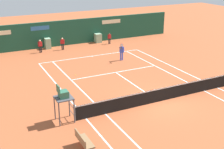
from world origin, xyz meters
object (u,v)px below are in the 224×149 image
at_px(umpire_chair, 63,97).
at_px(tennis_ball_by_sideline, 147,62).
at_px(ball_kid_centre_post, 40,45).
at_px(ball_kid_right_post, 62,43).
at_px(ball_kid_left_post, 109,38).
at_px(tennis_ball_near_service_line, 76,75).
at_px(player_on_baseline, 122,51).
at_px(player_bench, 83,140).

xyz_separation_m(umpire_chair, tennis_ball_by_sideline, (10.33, 7.17, -1.52)).
bearing_deg(ball_kid_centre_post, ball_kid_right_post, 173.59).
relative_size(ball_kid_left_post, tennis_ball_by_sideline, 18.81).
bearing_deg(tennis_ball_near_service_line, player_on_baseline, 19.84).
height_order(player_on_baseline, ball_kid_left_post, player_on_baseline).
xyz_separation_m(ball_kid_right_post, ball_kid_left_post, (5.58, 0.00, -0.03)).
bearing_deg(player_on_baseline, ball_kid_right_post, -51.71).
height_order(ball_kid_centre_post, tennis_ball_near_service_line, ball_kid_centre_post).
bearing_deg(tennis_ball_near_service_line, umpire_chair, -114.78).
bearing_deg(tennis_ball_near_service_line, tennis_ball_by_sideline, 1.79).
bearing_deg(ball_kid_left_post, umpire_chair, 53.35).
xyz_separation_m(tennis_ball_by_sideline, tennis_ball_near_service_line, (-7.12, -0.22, 0.00)).
height_order(umpire_chair, player_on_baseline, umpire_chair).
distance_m(ball_kid_right_post, ball_kid_left_post, 5.58).
distance_m(player_on_baseline, ball_kid_left_post, 6.29).
distance_m(player_bench, tennis_ball_near_service_line, 10.64).
height_order(player_bench, tennis_ball_near_service_line, player_bench).
bearing_deg(tennis_ball_by_sideline, umpire_chair, -145.25).
bearing_deg(player_bench, tennis_ball_by_sideline, 134.90).
xyz_separation_m(player_on_baseline, ball_kid_centre_post, (-6.30, 6.06, -0.15)).
xyz_separation_m(ball_kid_left_post, tennis_ball_near_service_line, (-7.05, -8.00, -0.70)).
height_order(umpire_chair, ball_kid_left_post, umpire_chair).
bearing_deg(umpire_chair, tennis_ball_near_service_line, 155.22).
xyz_separation_m(umpire_chair, ball_kid_centre_post, (2.29, 14.95, -0.77)).
height_order(ball_kid_left_post, tennis_ball_by_sideline, ball_kid_left_post).
relative_size(player_bench, ball_kid_right_post, 1.07).
distance_m(ball_kid_right_post, tennis_ball_by_sideline, 9.65).
xyz_separation_m(ball_kid_centre_post, tennis_ball_by_sideline, (8.04, -7.78, -0.75)).
height_order(ball_kid_centre_post, ball_kid_right_post, ball_kid_centre_post).
xyz_separation_m(player_on_baseline, ball_kid_left_post, (1.67, 6.06, -0.20)).
xyz_separation_m(umpire_chair, player_on_baseline, (8.58, 8.88, -0.62)).
relative_size(ball_kid_centre_post, tennis_ball_near_service_line, 20.10).
bearing_deg(tennis_ball_by_sideline, tennis_ball_near_service_line, -178.21).
bearing_deg(player_bench, ball_kid_centre_post, 172.66).
distance_m(umpire_chair, player_bench, 3.35).
bearing_deg(player_on_baseline, umpire_chair, 51.46).
bearing_deg(tennis_ball_by_sideline, player_on_baseline, 135.47).
distance_m(ball_kid_centre_post, ball_kid_left_post, 7.97).
xyz_separation_m(umpire_chair, ball_kid_right_post, (4.67, 14.95, -0.79)).
distance_m(player_bench, ball_kid_right_post, 18.73).
xyz_separation_m(player_on_baseline, ball_kid_right_post, (-3.91, 6.06, -0.17)).
distance_m(player_on_baseline, tennis_ball_near_service_line, 5.79).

